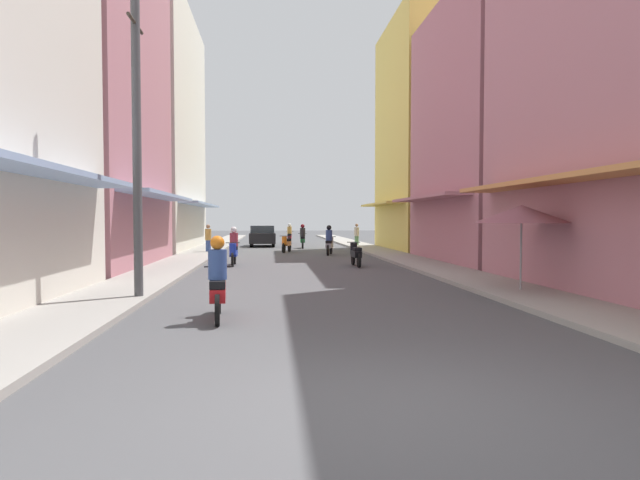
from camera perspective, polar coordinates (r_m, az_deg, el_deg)
The scene contains 19 objects.
ground_plane at distance 28.65m, azimuth -2.97°, elevation -1.52°, with size 120.68×120.68×0.00m, color #4C4C4F.
sidewalk_left at distance 28.87m, azimuth -12.86°, elevation -1.43°, with size 2.00×62.86×0.12m, color #9E9991.
sidewalk_right at distance 29.28m, azimuth 6.78°, elevation -1.34°, with size 2.00×62.86×0.12m, color #9E9991.
building_left_mid at distance 23.45m, azimuth -25.74°, elevation 17.35°, with size 7.05×9.96×16.17m.
building_left_far at distance 34.72m, azimuth -18.58°, elevation 11.07°, with size 7.05×12.47×14.57m.
building_right_mid at distance 24.58m, azimuth 19.44°, elevation 10.76°, with size 7.05×8.94×11.16m.
building_right_far at distance 33.38m, azimuth 12.63°, elevation 10.78°, with size 7.05×8.83×13.75m.
motorbike_silver at distance 27.78m, azimuth 1.03°, elevation -0.18°, with size 0.66×1.77×1.58m.
motorbike_maroon at distance 40.95m, azimuth -3.30°, elevation 0.59°, with size 0.55×1.81×1.58m.
motorbike_orange at distance 30.05m, azimuth -3.65°, elevation -0.39°, with size 0.71×1.76×0.96m.
motorbike_blue at distance 21.76m, azimuth -9.31°, elevation -0.88°, with size 0.55×1.81×1.58m.
motorbike_black at distance 21.11m, azimuth 3.88°, elevation -1.50°, with size 0.55×1.81×0.96m.
motorbike_red at distance 10.05m, azimuth -10.98°, elevation -4.49°, with size 0.55×1.81×1.58m.
motorbike_green at distance 34.30m, azimuth -1.90°, elevation 0.28°, with size 0.55×1.81×1.58m.
parked_car at distance 37.00m, azimuth -6.24°, elevation 0.46°, with size 1.80×4.12×1.45m.
pedestrian_crossing at distance 29.59m, azimuth -11.99°, elevation 0.10°, with size 0.34×0.34×1.61m.
pedestrian_foreground at distance 36.36m, azimuth 3.98°, elevation 0.52°, with size 0.34×0.34×1.59m.
vendor_umbrella at distance 14.11m, azimuth 20.94°, elevation 2.63°, with size 2.33×2.33×2.24m.
utility_pole at distance 12.86m, azimuth -19.18°, elevation 9.46°, with size 0.20×1.20×6.88m.
Camera 1 is at (-1.19, -5.14, 1.87)m, focal length 29.61 mm.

